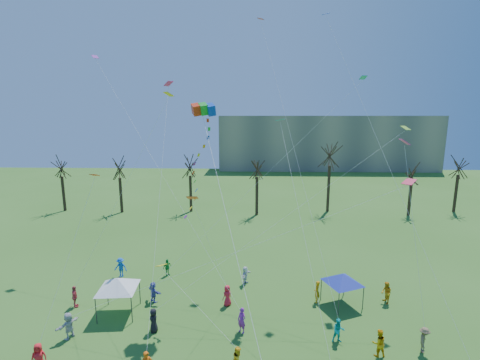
{
  "coord_description": "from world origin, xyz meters",
  "views": [
    {
      "loc": [
        0.94,
        -14.98,
        14.81
      ],
      "look_at": [
        0.22,
        5.0,
        11.0
      ],
      "focal_mm": 25.0,
      "sensor_mm": 36.0,
      "label": 1
    }
  ],
  "objects_px": {
    "big_box_kite": "(202,171)",
    "canopy_tent_white": "(118,283)",
    "canopy_tent_blue": "(343,278)",
    "distant_building": "(325,142)"
  },
  "relations": [
    {
      "from": "distant_building",
      "to": "big_box_kite",
      "type": "height_order",
      "value": "big_box_kite"
    },
    {
      "from": "distant_building",
      "to": "canopy_tent_white",
      "type": "bearing_deg",
      "value": -112.76
    },
    {
      "from": "distant_building",
      "to": "canopy_tent_blue",
      "type": "xyz_separation_m",
      "value": [
        -13.84,
        -72.27,
        -5.26
      ]
    },
    {
      "from": "canopy_tent_white",
      "to": "canopy_tent_blue",
      "type": "bearing_deg",
      "value": 6.15
    },
    {
      "from": "distant_building",
      "to": "canopy_tent_blue",
      "type": "relative_size",
      "value": 18.43
    },
    {
      "from": "big_box_kite",
      "to": "canopy_tent_white",
      "type": "xyz_separation_m",
      "value": [
        -6.28,
        -1.62,
        -8.35
      ]
    },
    {
      "from": "big_box_kite",
      "to": "canopy_tent_white",
      "type": "relative_size",
      "value": 5.05
    },
    {
      "from": "big_box_kite",
      "to": "canopy_tent_white",
      "type": "distance_m",
      "value": 10.58
    },
    {
      "from": "big_box_kite",
      "to": "canopy_tent_blue",
      "type": "height_order",
      "value": "big_box_kite"
    },
    {
      "from": "distant_building",
      "to": "canopy_tent_blue",
      "type": "height_order",
      "value": "distant_building"
    }
  ]
}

